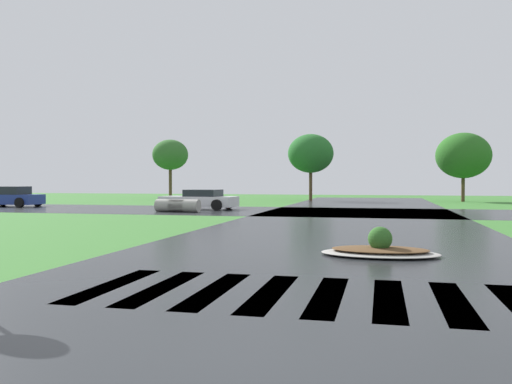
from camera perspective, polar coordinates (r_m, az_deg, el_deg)
name	(u,v)px	position (r m, az deg, el deg)	size (l,w,h in m)	color
asphalt_roadway	(334,245)	(14.62, 8.37, -5.64)	(10.23, 80.00, 0.01)	#232628
asphalt_cross_road	(358,212)	(29.73, 10.86, -2.14)	(90.00, 9.21, 0.01)	#232628
crosswalk_stripes	(299,294)	(8.38, 4.59, -10.83)	(6.75, 2.97, 0.01)	white
median_island	(380,250)	(12.78, 13.13, -6.01)	(2.73, 1.61, 0.68)	#9E9B93
car_dark_suv	(11,197)	(39.03, -24.71, -0.52)	(4.14, 2.12, 1.35)	navy
car_silver_hatch	(200,200)	(32.44, -6.04, -0.84)	(4.67, 2.44, 1.19)	silver
drainage_pipe_stack	(178,206)	(29.76, -8.38, -1.45)	(2.61, 0.93, 0.70)	#9E9B93
background_treeline	(460,153)	(45.98, 21.00, 3.96)	(43.52, 6.04, 6.10)	#4C3823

